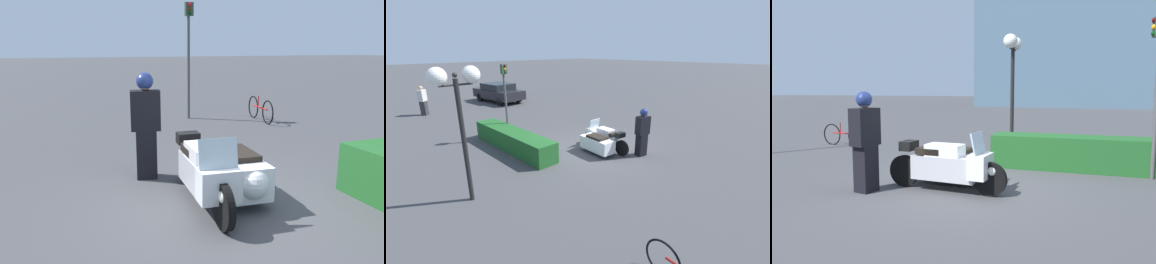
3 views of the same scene
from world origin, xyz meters
The scene contains 8 objects.
ground_plane centered at (0.00, 0.00, 0.00)m, with size 160.00×160.00×0.00m, color #424244.
police_motorcycle centered at (-0.24, -0.06, 0.46)m, with size 2.39×1.29×1.14m.
officer_rider centered at (-1.68, -0.86, 0.98)m, with size 0.41×0.56×1.86m.
hedge_bush_curbside centered at (2.38, 2.33, 0.40)m, with size 4.79×0.88×0.79m, color #1E5623.
twin_lamp_post centered at (-0.14, 5.14, 2.98)m, with size 0.44×1.22×3.57m.
traffic_light_near centered at (3.50, 1.87, 2.21)m, with size 0.22×0.28×3.35m.
parked_car_background centered at (12.06, -2.23, 0.77)m, with size 4.53×2.29×1.45m.
pedestrian_bystander centered at (11.38, 3.23, 0.91)m, with size 0.59×0.58×1.82m.
Camera 2 is at (-6.58, 7.38, 3.94)m, focal length 24.00 mm.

